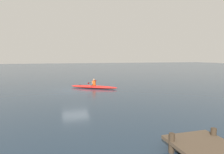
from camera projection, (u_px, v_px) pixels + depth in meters
ground_plane at (75, 90)px, 18.55m from camera, size 160.00×160.00×0.00m
kayak at (94, 87)px, 19.80m from camera, size 4.62×3.20×0.30m
kayaker at (94, 83)px, 19.75m from camera, size 1.27×2.02×0.70m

